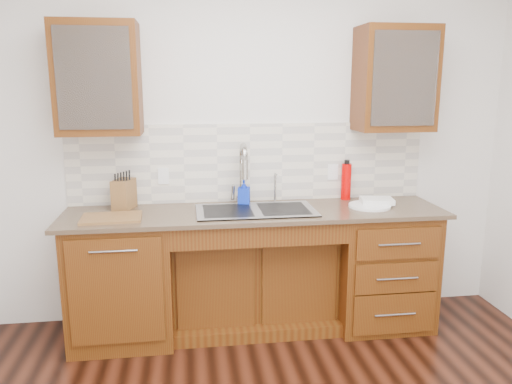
{
  "coord_description": "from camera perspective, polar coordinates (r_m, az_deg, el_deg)",
  "views": [
    {
      "loc": [
        -0.47,
        -1.98,
        1.79
      ],
      "look_at": [
        0.0,
        1.4,
        1.05
      ],
      "focal_mm": 35.0,
      "sensor_mm": 36.0,
      "label": 1
    }
  ],
  "objects": [
    {
      "name": "soap_bottle",
      "position": [
        3.71,
        -1.39,
        0.01
      ],
      "size": [
        0.1,
        0.1,
        0.19
      ],
      "primitive_type": "imported",
      "rotation": [
        0.0,
        0.0,
        -0.21
      ],
      "color": "#0E2FC9",
      "rests_on": "countertop"
    },
    {
      "name": "cup_right_a",
      "position": [
        3.83,
        13.91,
        11.63
      ],
      "size": [
        0.16,
        0.16,
        0.1
      ],
      "primitive_type": "imported",
      "rotation": [
        0.0,
        0.0,
        -0.39
      ],
      "color": "silver",
      "rests_on": "upper_cabinet_right"
    },
    {
      "name": "base_cabinet_right",
      "position": [
        3.94,
        13.87,
        -8.16
      ],
      "size": [
        0.7,
        0.62,
        0.88
      ],
      "primitive_type": "cube",
      "color": "#593014",
      "rests_on": "ground"
    },
    {
      "name": "cup_right_b",
      "position": [
        3.91,
        16.88,
        11.39
      ],
      "size": [
        0.12,
        0.12,
        0.08
      ],
      "primitive_type": "imported",
      "rotation": [
        0.0,
        0.0,
        0.4
      ],
      "color": "white",
      "rests_on": "upper_cabinet_right"
    },
    {
      "name": "faucet",
      "position": [
        3.71,
        -1.58,
        1.66
      ],
      "size": [
        0.04,
        0.04,
        0.4
      ],
      "primitive_type": "cylinder",
      "color": "#999993",
      "rests_on": "countertop"
    },
    {
      "name": "wall_back",
      "position": [
        3.83,
        -0.83,
        5.65
      ],
      "size": [
        4.0,
        0.1,
        2.7
      ],
      "primitive_type": "cube",
      "color": "silver",
      "rests_on": "ground"
    },
    {
      "name": "cup_left_b",
      "position": [
        3.59,
        -15.2,
        11.49
      ],
      "size": [
        0.12,
        0.12,
        0.09
      ],
      "primitive_type": "imported",
      "rotation": [
        0.0,
        0.0,
        0.27
      ],
      "color": "white",
      "rests_on": "upper_cabinet_left"
    },
    {
      "name": "base_cabinet_center",
      "position": [
        3.82,
        -0.27,
        -9.88
      ],
      "size": [
        1.2,
        0.44,
        0.7
      ],
      "primitive_type": "cube",
      "color": "#593014",
      "rests_on": "ground"
    },
    {
      "name": "outlet_left",
      "position": [
        3.77,
        -10.53,
        1.8
      ],
      "size": [
        0.08,
        0.01,
        0.12
      ],
      "primitive_type": "cube",
      "color": "white",
      "rests_on": "backsplash"
    },
    {
      "name": "sink",
      "position": [
        3.56,
        -0.02,
        -3.51
      ],
      "size": [
        0.84,
        0.46,
        0.19
      ],
      "primitive_type": "cube",
      "color": "#9E9EA5",
      "rests_on": "countertop"
    },
    {
      "name": "water_bottle",
      "position": [
        3.93,
        10.26,
        1.18
      ],
      "size": [
        0.08,
        0.08,
        0.28
      ],
      "primitive_type": "cylinder",
      "rotation": [
        0.0,
        0.0,
        -0.12
      ],
      "color": "#CF0000",
      "rests_on": "countertop"
    },
    {
      "name": "backsplash",
      "position": [
        3.79,
        -0.71,
        3.37
      ],
      "size": [
        2.7,
        0.02,
        0.59
      ],
      "primitive_type": "cube",
      "color": "beige",
      "rests_on": "wall_back"
    },
    {
      "name": "outlet_right",
      "position": [
        3.93,
        8.77,
        2.28
      ],
      "size": [
        0.08,
        0.01,
        0.12
      ],
      "primitive_type": "cube",
      "color": "white",
      "rests_on": "backsplash"
    },
    {
      "name": "cup_left_a",
      "position": [
        3.62,
        -18.34,
        11.34
      ],
      "size": [
        0.13,
        0.13,
        0.09
      ],
      "primitive_type": "imported",
      "rotation": [
        0.0,
        0.0,
        0.07
      ],
      "color": "white",
      "rests_on": "upper_cabinet_left"
    },
    {
      "name": "base_cabinet_left",
      "position": [
        3.71,
        -15.0,
        -9.55
      ],
      "size": [
        0.7,
        0.62,
        0.88
      ],
      "primitive_type": "cube",
      "color": "#593014",
      "rests_on": "ground"
    },
    {
      "name": "filter_tap",
      "position": [
        3.77,
        2.19,
        0.59
      ],
      "size": [
        0.02,
        0.02,
        0.24
      ],
      "primitive_type": "cylinder",
      "color": "#999993",
      "rests_on": "countertop"
    },
    {
      "name": "knife_block",
      "position": [
        3.71,
        -14.85,
        -0.22
      ],
      "size": [
        0.17,
        0.22,
        0.21
      ],
      "primitive_type": "cube",
      "rotation": [
        0.0,
        0.0,
        -0.31
      ],
      "color": "#A17B40",
      "rests_on": "countertop"
    },
    {
      "name": "plate",
      "position": [
        3.74,
        12.86,
        -1.55
      ],
      "size": [
        0.39,
        0.39,
        0.02
      ],
      "primitive_type": "cylinder",
      "rotation": [
        0.0,
        0.0,
        0.32
      ],
      "color": "white",
      "rests_on": "countertop"
    },
    {
      "name": "upper_cabinet_right",
      "position": [
        3.87,
        15.57,
        12.32
      ],
      "size": [
        0.55,
        0.34,
        0.75
      ],
      "primitive_type": "cube",
      "color": "#593014",
      "rests_on": "wall_back"
    },
    {
      "name": "countertop",
      "position": [
        3.55,
        -0.06,
        -2.36
      ],
      "size": [
        2.7,
        0.65,
        0.03
      ],
      "primitive_type": "cube",
      "color": "#84705B",
      "rests_on": "base_cabinet_left"
    },
    {
      "name": "dish_towel",
      "position": [
        3.81,
        13.64,
        -0.96
      ],
      "size": [
        0.26,
        0.21,
        0.04
      ],
      "primitive_type": "cube",
      "rotation": [
        0.0,
        0.0,
        -0.17
      ],
      "color": "white",
      "rests_on": "plate"
    },
    {
      "name": "upper_cabinet_left",
      "position": [
        3.61,
        -17.58,
        12.23
      ],
      "size": [
        0.55,
        0.34,
        0.75
      ],
      "primitive_type": "cube",
      "color": "#593014",
      "rests_on": "wall_back"
    },
    {
      "name": "cutting_board",
      "position": [
        3.46,
        -16.19,
        -2.84
      ],
      "size": [
        0.4,
        0.29,
        0.02
      ],
      "primitive_type": "cube",
      "rotation": [
        0.0,
        0.0,
        0.05
      ],
      "color": "brown",
      "rests_on": "countertop"
    }
  ]
}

